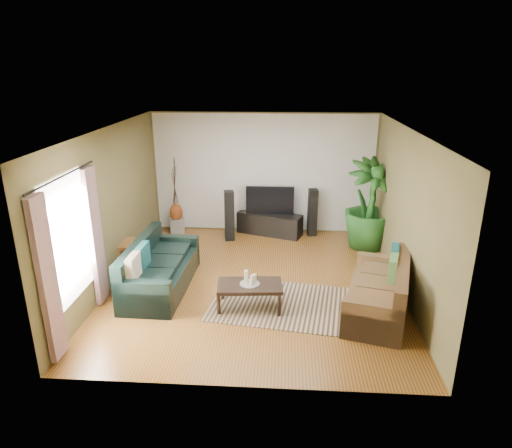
# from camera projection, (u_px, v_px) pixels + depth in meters

# --- Properties ---
(floor) EXTENTS (5.50, 5.50, 0.00)m
(floor) POSITION_uv_depth(u_px,v_px,m) (255.00, 283.00, 8.11)
(floor) COLOR brown
(floor) RESTS_ON ground
(ceiling) EXTENTS (5.50, 5.50, 0.00)m
(ceiling) POSITION_uv_depth(u_px,v_px,m) (255.00, 130.00, 7.21)
(ceiling) COLOR white
(ceiling) RESTS_ON ground
(wall_back) EXTENTS (5.00, 0.00, 5.00)m
(wall_back) POSITION_uv_depth(u_px,v_px,m) (263.00, 174.00, 10.24)
(wall_back) COLOR olive
(wall_back) RESTS_ON ground
(wall_front) EXTENTS (5.00, 0.00, 5.00)m
(wall_front) POSITION_uv_depth(u_px,v_px,m) (239.00, 287.00, 5.07)
(wall_front) COLOR olive
(wall_front) RESTS_ON ground
(wall_left) EXTENTS (0.00, 5.50, 5.50)m
(wall_left) POSITION_uv_depth(u_px,v_px,m) (110.00, 208.00, 7.81)
(wall_left) COLOR olive
(wall_left) RESTS_ON ground
(wall_right) EXTENTS (0.00, 5.50, 5.50)m
(wall_right) POSITION_uv_depth(u_px,v_px,m) (407.00, 214.00, 7.50)
(wall_right) COLOR olive
(wall_right) RESTS_ON ground
(backwall_panel) EXTENTS (4.90, 0.00, 4.90)m
(backwall_panel) POSITION_uv_depth(u_px,v_px,m) (263.00, 174.00, 10.23)
(backwall_panel) COLOR white
(backwall_panel) RESTS_ON ground
(window_pane) EXTENTS (0.00, 1.80, 1.80)m
(window_pane) POSITION_uv_depth(u_px,v_px,m) (68.00, 240.00, 6.29)
(window_pane) COLOR white
(window_pane) RESTS_ON ground
(curtain_near) EXTENTS (0.08, 0.35, 2.20)m
(curtain_near) POSITION_uv_depth(u_px,v_px,m) (48.00, 281.00, 5.67)
(curtain_near) COLOR gray
(curtain_near) RESTS_ON ground
(curtain_far) EXTENTS (0.08, 0.35, 2.20)m
(curtain_far) POSITION_uv_depth(u_px,v_px,m) (96.00, 237.00, 7.08)
(curtain_far) COLOR gray
(curtain_far) RESTS_ON ground
(curtain_rod) EXTENTS (0.03, 1.90, 0.03)m
(curtain_rod) POSITION_uv_depth(u_px,v_px,m) (63.00, 176.00, 5.99)
(curtain_rod) COLOR black
(curtain_rod) RESTS_ON ground
(sofa_left) EXTENTS (0.95, 2.11, 0.85)m
(sofa_left) POSITION_uv_depth(u_px,v_px,m) (161.00, 265.00, 7.81)
(sofa_left) COLOR black
(sofa_left) RESTS_ON floor
(sofa_right) EXTENTS (1.32, 2.05, 0.85)m
(sofa_right) POSITION_uv_depth(u_px,v_px,m) (378.00, 287.00, 7.05)
(sofa_right) COLOR brown
(sofa_right) RESTS_ON floor
(area_rug) EXTENTS (2.40, 1.85, 0.01)m
(area_rug) POSITION_uv_depth(u_px,v_px,m) (280.00, 303.00, 7.42)
(area_rug) COLOR tan
(area_rug) RESTS_ON floor
(coffee_table) EXTENTS (1.06, 0.64, 0.42)m
(coffee_table) POSITION_uv_depth(u_px,v_px,m) (250.00, 296.00, 7.24)
(coffee_table) COLOR black
(coffee_table) RESTS_ON floor
(candle_tray) EXTENTS (0.31, 0.31, 0.01)m
(candle_tray) POSITION_uv_depth(u_px,v_px,m) (250.00, 284.00, 7.17)
(candle_tray) COLOR gray
(candle_tray) RESTS_ON coffee_table
(candle_tall) EXTENTS (0.06, 0.06, 0.20)m
(candle_tall) POSITION_uv_depth(u_px,v_px,m) (246.00, 276.00, 7.17)
(candle_tall) COLOR white
(candle_tall) RESTS_ON candle_tray
(candle_mid) EXTENTS (0.06, 0.06, 0.16)m
(candle_mid) POSITION_uv_depth(u_px,v_px,m) (252.00, 280.00, 7.10)
(candle_mid) COLOR beige
(candle_mid) RESTS_ON candle_tray
(candle_short) EXTENTS (0.06, 0.06, 0.13)m
(candle_short) POSITION_uv_depth(u_px,v_px,m) (255.00, 278.00, 7.20)
(candle_short) COLOR silver
(candle_short) RESTS_ON candle_tray
(tv_stand) EXTENTS (1.52, 0.90, 0.49)m
(tv_stand) POSITION_uv_depth(u_px,v_px,m) (270.00, 224.00, 10.37)
(tv_stand) COLOR black
(tv_stand) RESTS_ON floor
(television) EXTENTS (1.07, 0.06, 0.63)m
(television) POSITION_uv_depth(u_px,v_px,m) (270.00, 200.00, 10.18)
(television) COLOR black
(television) RESTS_ON tv_stand
(speaker_left) EXTENTS (0.24, 0.26, 1.11)m
(speaker_left) POSITION_uv_depth(u_px,v_px,m) (229.00, 216.00, 9.93)
(speaker_left) COLOR black
(speaker_left) RESTS_ON floor
(speaker_right) EXTENTS (0.22, 0.24, 1.07)m
(speaker_right) POSITION_uv_depth(u_px,v_px,m) (312.00, 212.00, 10.21)
(speaker_right) COLOR black
(speaker_right) RESTS_ON floor
(potted_plant) EXTENTS (1.36, 1.36, 1.88)m
(potted_plant) POSITION_uv_depth(u_px,v_px,m) (370.00, 204.00, 9.41)
(potted_plant) COLOR #1D511B
(potted_plant) RESTS_ON floor
(plant_pot) EXTENTS (0.35, 0.35, 0.27)m
(plant_pot) POSITION_uv_depth(u_px,v_px,m) (367.00, 241.00, 9.68)
(plant_pot) COLOR black
(plant_pot) RESTS_ON floor
(pedestal) EXTENTS (0.40, 0.40, 0.32)m
(pedestal) POSITION_uv_depth(u_px,v_px,m) (177.00, 225.00, 10.53)
(pedestal) COLOR gray
(pedestal) RESTS_ON floor
(vase) EXTENTS (0.29, 0.29, 0.41)m
(vase) POSITION_uv_depth(u_px,v_px,m) (176.00, 212.00, 10.43)
(vase) COLOR brown
(vase) RESTS_ON pedestal
(side_table) EXTENTS (0.58, 0.58, 0.58)m
(side_table) POSITION_uv_depth(u_px,v_px,m) (136.00, 257.00, 8.49)
(side_table) COLOR #935E30
(side_table) RESTS_ON floor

